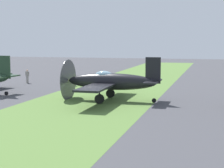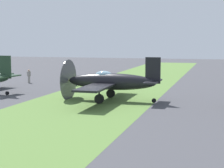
# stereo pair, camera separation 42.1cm
# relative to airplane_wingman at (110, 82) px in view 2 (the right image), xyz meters

# --- Properties ---
(grass_verge) EXTENTS (120.00, 11.00, 0.01)m
(grass_verge) POSITION_rel_airplane_wingman_xyz_m (-0.79, 1.46, -1.71)
(grass_verge) COLOR #567A38
(grass_verge) RESTS_ON ground
(airplane_wingman) EXTENTS (11.40, 9.09, 4.10)m
(airplane_wingman) POSITION_rel_airplane_wingman_xyz_m (0.00, 0.00, 0.00)
(airplane_wingman) COLOR black
(airplane_wingman) RESTS_ON ground
(ground_crew_chief) EXTENTS (0.38, 0.61, 1.73)m
(ground_crew_chief) POSITION_rel_airplane_wingman_xyz_m (10.54, 13.73, -0.80)
(ground_crew_chief) COLOR #9E998E
(ground_crew_chief) RESTS_ON ground
(fuel_drum) EXTENTS (0.60, 0.60, 0.90)m
(fuel_drum) POSITION_rel_airplane_wingman_xyz_m (9.49, 7.17, -1.27)
(fuel_drum) COLOR black
(fuel_drum) RESTS_ON ground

